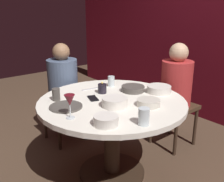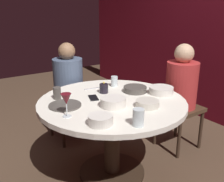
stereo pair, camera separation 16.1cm
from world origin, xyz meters
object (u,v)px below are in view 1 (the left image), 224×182
candle_holder (102,89)px  bowl_rice_portion (115,102)px  bowl_salad_center (106,120)px  bowl_sauce_side (159,89)px  seated_diner_back (176,84)px  dinner_plate (66,107)px  cup_by_left_diner (111,81)px  wine_glass (70,101)px  bowl_small_white (148,103)px  dining_table (112,117)px  bowl_serving_large (133,89)px  cup_by_right_diner (144,117)px  cup_near_candle (56,94)px  seated_diner_left (63,82)px  cell_phone (93,98)px

candle_holder → bowl_rice_portion: (0.32, -0.12, -0.01)m
bowl_salad_center → bowl_sauce_side: bearing=106.3°
seated_diner_back → bowl_rice_portion: seated_diner_back is taller
dinner_plate → cup_by_left_diner: 0.67m
dinner_plate → bowl_sauce_side: bowl_sauce_side is taller
wine_glass → bowl_small_white: (0.18, 0.61, -0.10)m
bowl_rice_portion → candle_holder: bearing=159.5°
bowl_sauce_side → cup_by_left_diner: (-0.43, -0.22, 0.02)m
dining_table → bowl_serving_large: bowl_serving_large is taller
bowl_salad_center → cup_by_right_diner: size_ratio=1.42×
bowl_sauce_side → cup_by_left_diner: size_ratio=2.16×
seated_diner_back → bowl_salad_center: 1.25m
seated_diner_back → wine_glass: bearing=4.4°
cup_near_candle → dinner_plate: bearing=-5.4°
bowl_serving_large → cup_near_candle: size_ratio=2.04×
dinner_plate → bowl_sauce_side: bearing=75.9°
candle_holder → cup_by_right_diner: 0.73m
dining_table → bowl_serving_large: 0.36m
bowl_sauce_side → cup_near_candle: bearing=-116.0°
bowl_small_white → cup_by_right_diner: size_ratio=1.55×
candle_holder → bowl_salad_center: (0.55, -0.38, -0.01)m
wine_glass → cup_by_right_diner: wine_glass is taller
dinner_plate → cup_by_left_diner: cup_by_left_diner is taller
seated_diner_left → dinner_plate: bearing=-27.2°
seated_diner_back → bowl_rice_portion: size_ratio=5.58×
seated_diner_back → bowl_sauce_side: seated_diner_back is taller
seated_diner_left → bowl_salad_center: size_ratio=6.56×
dinner_plate → seated_diner_back: bearing=85.6°
wine_glass → cup_by_right_diner: (0.40, 0.33, -0.07)m
seated_diner_back → bowl_small_white: seated_diner_back is taller
cup_by_left_diner → cup_by_right_diner: size_ratio=0.84×
bowl_small_white → bowl_serving_large: bearing=155.5°
bowl_serving_large → bowl_salad_center: (0.41, -0.63, 0.01)m
cup_near_candle → cup_by_right_diner: cup_by_right_diner is taller
bowl_sauce_side → bowl_rice_portion: size_ratio=1.07×
bowl_small_white → bowl_rice_portion: size_ratio=0.91×
seated_diner_left → cell_phone: size_ratio=7.94×
bowl_salad_center → seated_diner_left: bearing=164.4°
candle_holder → cup_by_right_diner: cup_by_right_diner is taller
seated_diner_back → cup_by_right_diner: size_ratio=9.48×
seated_diner_back → bowl_sauce_side: (0.12, -0.41, 0.05)m
cell_phone → cup_near_candle: cup_near_candle is taller
candle_holder → bowl_serving_large: candle_holder is taller
seated_diner_left → bowl_sauce_side: size_ratio=5.12×
bowl_salad_center → bowl_sauce_side: (-0.23, 0.80, -0.00)m
bowl_serving_large → cup_by_right_diner: 0.71m
bowl_serving_large → cup_by_left_diner: 0.26m
wine_glass → seated_diner_left: bearing=154.1°
bowl_small_white → bowl_sauce_side: (-0.17, 0.32, 0.00)m
bowl_serving_large → cup_by_left_diner: bearing=-167.2°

